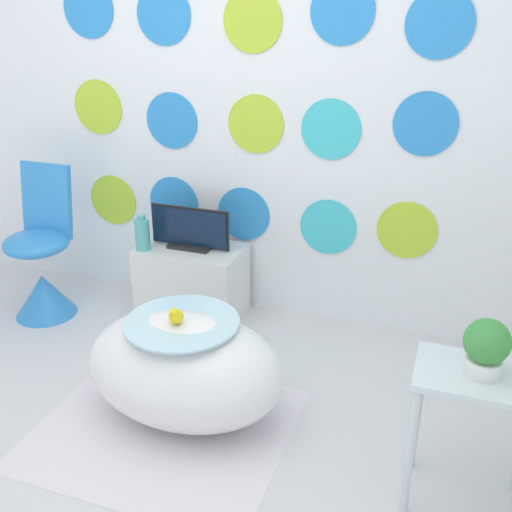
{
  "coord_description": "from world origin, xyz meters",
  "views": [
    {
      "loc": [
        1.13,
        -1.3,
        1.74
      ],
      "look_at": [
        0.36,
        0.84,
        0.75
      ],
      "focal_mm": 42.0,
      "sensor_mm": 36.0,
      "label": 1
    }
  ],
  "objects_px": {
    "vase": "(142,234)",
    "bathtub": "(185,368)",
    "chair": "(42,270)",
    "tv": "(190,231)",
    "potted_plant_left": "(486,346)"
  },
  "relations": [
    {
      "from": "vase",
      "to": "bathtub",
      "type": "bearing_deg",
      "value": -51.07
    },
    {
      "from": "tv",
      "to": "vase",
      "type": "height_order",
      "value": "tv"
    },
    {
      "from": "chair",
      "to": "tv",
      "type": "height_order",
      "value": "chair"
    },
    {
      "from": "vase",
      "to": "chair",
      "type": "bearing_deg",
      "value": -163.53
    },
    {
      "from": "chair",
      "to": "vase",
      "type": "xyz_separation_m",
      "value": [
        0.58,
        0.17,
        0.24
      ]
    },
    {
      "from": "chair",
      "to": "vase",
      "type": "height_order",
      "value": "chair"
    },
    {
      "from": "bathtub",
      "to": "potted_plant_left",
      "type": "height_order",
      "value": "potted_plant_left"
    },
    {
      "from": "tv",
      "to": "potted_plant_left",
      "type": "bearing_deg",
      "value": -32.29
    },
    {
      "from": "bathtub",
      "to": "chair",
      "type": "relative_size",
      "value": 1.01
    },
    {
      "from": "potted_plant_left",
      "to": "tv",
      "type": "bearing_deg",
      "value": 147.71
    },
    {
      "from": "bathtub",
      "to": "vase",
      "type": "distance_m",
      "value": 1.02
    },
    {
      "from": "bathtub",
      "to": "potted_plant_left",
      "type": "relative_size",
      "value": 4.35
    },
    {
      "from": "potted_plant_left",
      "to": "chair",
      "type": "bearing_deg",
      "value": 163.64
    },
    {
      "from": "tv",
      "to": "vase",
      "type": "relative_size",
      "value": 2.26
    },
    {
      "from": "chair",
      "to": "vase",
      "type": "distance_m",
      "value": 0.65
    }
  ]
}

